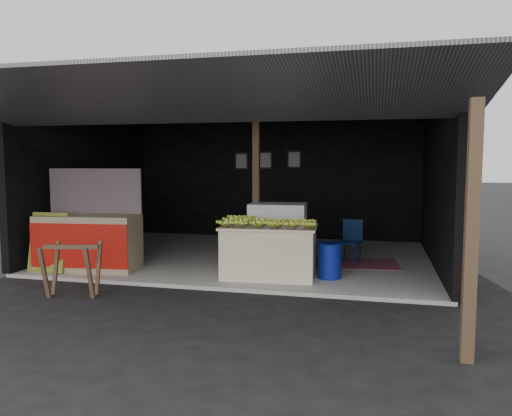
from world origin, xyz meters
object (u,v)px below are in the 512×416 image
(banana_table, at_px, (269,251))
(white_crate, at_px, (278,234))
(plastic_chair, at_px, (351,238))
(neighbor_stall, at_px, (89,240))
(water_barrel, at_px, (330,262))
(sawhorse, at_px, (72,264))

(banana_table, xyz_separation_m, white_crate, (-0.05, 0.97, 0.13))
(white_crate, bearing_deg, plastic_chair, 16.51)
(neighbor_stall, distance_m, water_barrel, 4.09)
(water_barrel, bearing_deg, banana_table, -171.75)
(sawhorse, bearing_deg, white_crate, 34.53)
(banana_table, height_order, neighbor_stall, neighbor_stall)
(water_barrel, xyz_separation_m, plastic_chair, (0.27, 1.29, 0.20))
(banana_table, height_order, plastic_chair, banana_table)
(banana_table, bearing_deg, neighbor_stall, 179.55)
(sawhorse, distance_m, plastic_chair, 4.80)
(banana_table, distance_m, water_barrel, 0.98)
(white_crate, xyz_separation_m, water_barrel, (1.00, -0.83, -0.28))
(banana_table, xyz_separation_m, plastic_chair, (1.22, 1.43, 0.05))
(white_crate, distance_m, plastic_chair, 1.36)
(white_crate, bearing_deg, neighbor_stall, -162.86)
(sawhorse, bearing_deg, plastic_chair, 27.15)
(neighbor_stall, bearing_deg, sawhorse, -72.72)
(white_crate, xyz_separation_m, plastic_chair, (1.27, 0.46, -0.09))
(white_crate, relative_size, sawhorse, 1.38)
(banana_table, relative_size, neighbor_stall, 0.90)
(banana_table, relative_size, white_crate, 1.42)
(banana_table, height_order, white_crate, white_crate)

